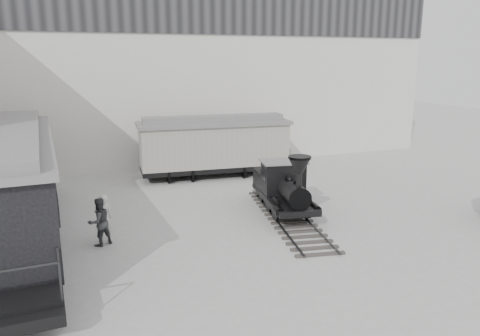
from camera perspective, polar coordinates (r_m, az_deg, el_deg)
name	(u,v)px	position (r m, az deg, el deg)	size (l,w,h in m)	color
ground	(299,246)	(17.21, 7.24, -9.46)	(90.00, 90.00, 0.00)	#9E9E9B
north_wall	(186,76)	(29.90, -6.54, 11.14)	(34.00, 2.51, 11.00)	silver
locomotive	(285,190)	(20.24, 5.46, -2.72)	(3.29, 8.37, 2.89)	#37312E
boxcar	(214,145)	(26.55, -3.17, 2.85)	(8.73, 3.45, 3.49)	black
passenger_coach	(10,185)	(18.88, -26.26, -1.89)	(3.47, 14.49, 3.86)	black
visitor_a	(104,218)	(17.96, -16.28, -5.86)	(0.65, 0.43, 1.79)	beige
visitor_b	(99,222)	(17.64, -16.79, -6.30)	(0.86, 0.67, 1.77)	#36373A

